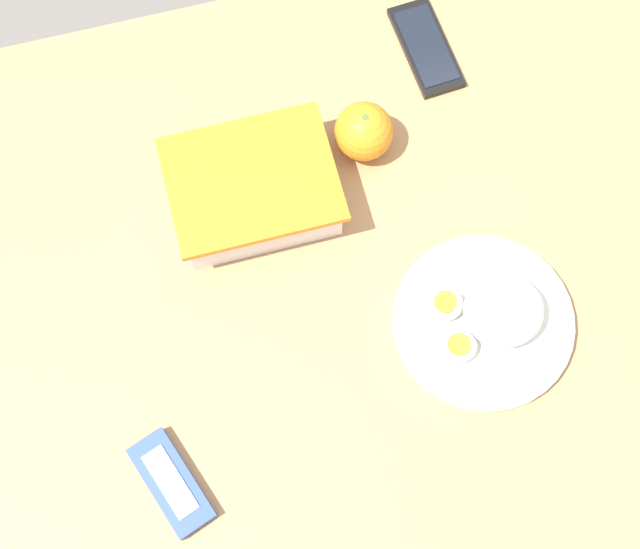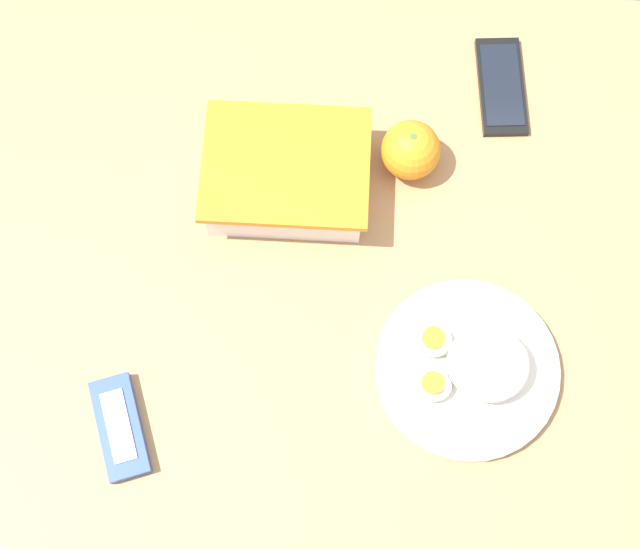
% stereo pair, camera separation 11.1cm
% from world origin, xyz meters
% --- Properties ---
extents(ground_plane, '(10.00, 10.00, 0.00)m').
position_xyz_m(ground_plane, '(0.00, 0.00, 0.00)').
color(ground_plane, '#66605B').
extents(table, '(1.09, 0.89, 0.72)m').
position_xyz_m(table, '(0.00, 0.00, 0.62)').
color(table, '#AD7F51').
rests_on(table, ground_plane).
extents(food_container, '(0.21, 0.17, 0.07)m').
position_xyz_m(food_container, '(-0.07, 0.13, 0.75)').
color(food_container, white).
rests_on(food_container, table).
extents(orange_fruit, '(0.08, 0.08, 0.08)m').
position_xyz_m(orange_fruit, '(0.09, 0.17, 0.75)').
color(orange_fruit, orange).
rests_on(orange_fruit, table).
extents(rice_plate, '(0.23, 0.23, 0.07)m').
position_xyz_m(rice_plate, '(0.17, -0.11, 0.74)').
color(rice_plate, silver).
rests_on(rice_plate, table).
extents(candy_bar, '(0.09, 0.13, 0.02)m').
position_xyz_m(candy_bar, '(-0.25, -0.21, 0.73)').
color(candy_bar, '#334C9E').
rests_on(candy_bar, table).
extents(cell_phone, '(0.07, 0.16, 0.01)m').
position_xyz_m(cell_phone, '(0.22, 0.29, 0.72)').
color(cell_phone, black).
rests_on(cell_phone, table).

